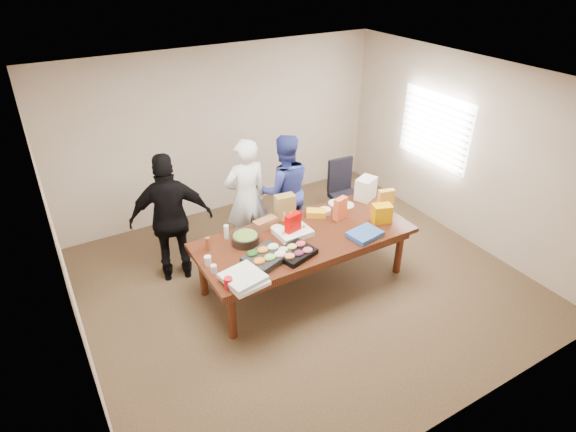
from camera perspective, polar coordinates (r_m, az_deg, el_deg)
floor at (r=6.46m, az=1.91°, el=-8.07°), size 5.50×5.00×0.02m
ceiling at (r=5.22m, az=2.43°, el=15.97°), size 5.50×5.00×0.02m
wall_back at (r=7.76m, az=-7.84°, el=10.10°), size 5.50×0.04×2.70m
wall_front at (r=4.20m, az=20.91°, el=-11.43°), size 5.50×0.04×2.70m
wall_left at (r=5.03m, az=-25.61°, el=-4.97°), size 0.04×5.00×2.70m
wall_right at (r=7.43m, az=20.59°, el=7.46°), size 0.04×5.00×2.70m
window_panel at (r=7.72m, az=17.33°, el=10.07°), size 0.03×1.40×1.10m
window_blinds at (r=7.69m, az=17.12°, el=10.03°), size 0.04×1.36×1.00m
conference_table at (r=6.23m, az=1.97°, el=-5.30°), size 2.80×1.20×0.75m
office_chair at (r=7.57m, az=7.08°, el=2.58°), size 0.55×0.55×1.01m
person_center at (r=6.66m, az=-5.07°, el=2.24°), size 0.65×0.44×1.76m
person_right at (r=6.90m, az=-0.47°, el=3.19°), size 0.98×0.85×1.71m
person_left at (r=6.26m, az=-13.97°, el=-0.34°), size 1.14×0.72×1.81m
veggie_tray at (r=5.57m, az=-2.64°, el=-5.00°), size 0.60×0.54×0.08m
fruit_tray at (r=5.64m, az=0.89°, el=-4.51°), size 0.52×0.46×0.07m
sheet_cake at (r=6.00m, az=0.70°, el=-2.05°), size 0.44×0.34×0.08m
salad_bowl at (r=5.87m, az=-5.20°, el=-2.79°), size 0.42×0.42×0.12m
chip_bag_blue at (r=6.07m, az=9.30°, el=-2.17°), size 0.45×0.37×0.06m
chip_bag_red at (r=5.94m, az=0.59°, el=-1.10°), size 0.23×0.13×0.32m
chip_bag_yellow at (r=6.62m, az=11.76°, el=1.83°), size 0.23×0.14×0.33m
chip_bag_orange at (r=6.35m, az=6.37°, el=0.93°), size 0.21×0.14×0.31m
mayo_jar at (r=6.33m, az=-0.59°, el=0.16°), size 0.10×0.10×0.15m
mustard_bottle at (r=6.22m, az=0.47°, el=-0.29°), size 0.07×0.07×0.16m
dressing_bottle at (r=5.78m, az=-9.69°, el=-3.36°), size 0.07×0.07×0.18m
ranch_bottle at (r=5.97m, az=-7.47°, el=-1.92°), size 0.07×0.07×0.19m
banana_bunch at (r=6.43m, az=3.44°, el=0.35°), size 0.30×0.27×0.09m
bread_loaf at (r=6.15m, az=-2.79°, el=-0.92°), size 0.34×0.19×0.13m
kraft_bag at (r=6.32m, az=-0.37°, el=1.14°), size 0.28×0.18×0.34m
red_cup at (r=5.18m, az=-7.25°, el=-8.03°), size 0.10×0.10×0.13m
clear_cup_a at (r=5.42m, az=-9.00°, el=-6.36°), size 0.08×0.08×0.10m
clear_cup_b at (r=5.55m, az=-9.70°, el=-5.35°), size 0.09×0.09×0.11m
pizza_box_lower at (r=5.25m, az=-5.21°, el=-7.82°), size 0.46×0.46×0.05m
pizza_box_upper at (r=5.23m, az=-5.48°, el=-7.35°), size 0.49×0.49×0.05m
plate_a at (r=6.75m, az=7.01°, el=1.34°), size 0.30×0.30×0.01m
plate_b at (r=6.78m, az=5.94°, el=1.56°), size 0.30×0.30×0.02m
dip_bowl_a at (r=6.51m, az=4.51°, el=0.60°), size 0.20×0.20×0.07m
dip_bowl_b at (r=6.08m, az=-1.32°, el=-1.67°), size 0.19×0.19×0.07m
grocery_bag_white at (r=6.91m, az=9.42°, el=3.32°), size 0.36×0.32×0.32m
grocery_bag_yellow at (r=6.38m, az=11.31°, el=0.33°), size 0.29×0.24×0.25m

